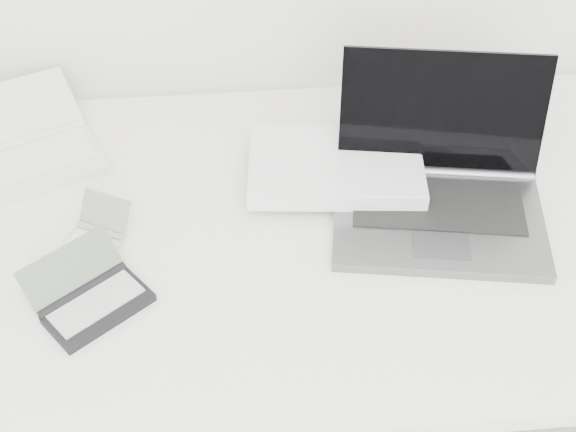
{
  "coord_description": "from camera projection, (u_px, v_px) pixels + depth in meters",
  "views": [
    {
      "loc": [
        -0.11,
        0.59,
        1.66
      ],
      "look_at": [
        -0.03,
        1.51,
        0.79
      ],
      "focal_mm": 50.0,
      "sensor_mm": 36.0,
      "label": 1
    }
  ],
  "objects": [
    {
      "name": "laptop_large",
      "position": [
        391.0,
        178.0,
        1.38
      ],
      "size": [
        0.52,
        0.39,
        0.23
      ],
      "rotation": [
        0.0,
        0.0,
        -0.17
      ],
      "color": "slate",
      "rests_on": "desk"
    },
    {
      "name": "pda_silver",
      "position": [
        95.0,
        236.0,
        1.31
      ],
      "size": [
        0.13,
        0.13,
        0.06
      ],
      "rotation": [
        0.0,
        0.0,
        -0.5
      ],
      "color": "silver",
      "rests_on": "desk"
    },
    {
      "name": "desk",
      "position": [
        303.0,
        244.0,
        1.38
      ],
      "size": [
        1.6,
        0.8,
        0.73
      ],
      "color": "white",
      "rests_on": "ground"
    },
    {
      "name": "palmtop_charcoal",
      "position": [
        91.0,
        298.0,
        1.21
      ],
      "size": [
        0.2,
        0.2,
        0.07
      ],
      "rotation": [
        0.0,
        0.0,
        0.66
      ],
      "color": "black",
      "rests_on": "desk"
    },
    {
      "name": "netbook_open_white",
      "position": [
        34.0,
        149.0,
        1.47
      ],
      "size": [
        0.31,
        0.34,
        0.07
      ],
      "rotation": [
        0.0,
        0.0,
        0.41
      ],
      "color": "silver",
      "rests_on": "desk"
    }
  ]
}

